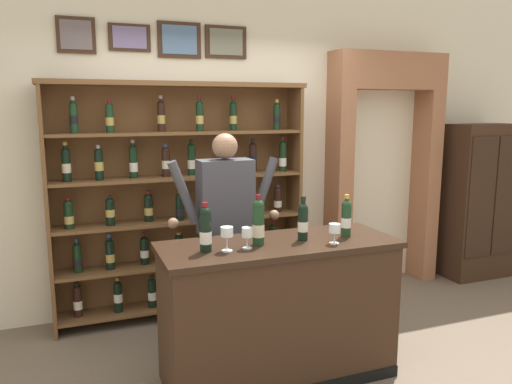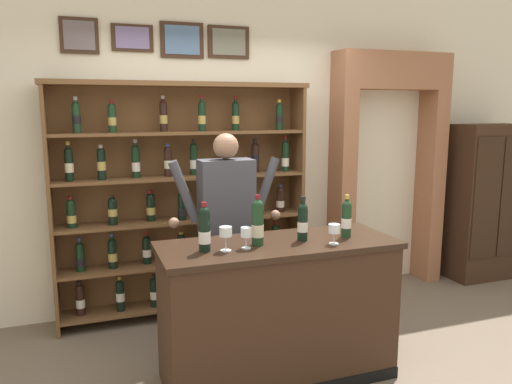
{
  "view_description": "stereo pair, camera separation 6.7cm",
  "coord_description": "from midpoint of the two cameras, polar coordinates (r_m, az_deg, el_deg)",
  "views": [
    {
      "loc": [
        -1.27,
        -2.93,
        1.86
      ],
      "look_at": [
        -0.07,
        0.22,
        1.28
      ],
      "focal_mm": 34.68,
      "sensor_mm": 36.0,
      "label": 1
    },
    {
      "loc": [
        -1.21,
        -2.96,
        1.86
      ],
      "look_at": [
        -0.07,
        0.22,
        1.28
      ],
      "focal_mm": 34.68,
      "sensor_mm": 36.0,
      "label": 2
    }
  ],
  "objects": [
    {
      "name": "side_cabinet",
      "position": [
        5.92,
        25.23,
        -1.06
      ],
      "size": [
        0.75,
        0.4,
        1.68
      ],
      "color": "#382316",
      "rests_on": "ground"
    },
    {
      "name": "tasting_bottle_grappa",
      "position": [
        3.35,
        5.97,
        -3.33
      ],
      "size": [
        0.07,
        0.07,
        0.3
      ],
      "color": "black",
      "rests_on": "tasting_counter"
    },
    {
      "name": "archway_doorway",
      "position": [
        5.35,
        14.85,
        4.18
      ],
      "size": [
        1.23,
        0.45,
        2.4
      ],
      "color": "#9E6647",
      "rests_on": "ground"
    },
    {
      "name": "ground_plane",
      "position": [
        3.7,
        2.83,
        -20.59
      ],
      "size": [
        14.0,
        14.0,
        0.02
      ],
      "primitive_type": "cube",
      "color": "#6B5B4C"
    },
    {
      "name": "tasting_bottle_rosso",
      "position": [
        3.48,
        10.94,
        -2.95
      ],
      "size": [
        0.07,
        0.07,
        0.3
      ],
      "color": "#19381E",
      "rests_on": "tasting_counter"
    },
    {
      "name": "tasting_bottle_chianti",
      "position": [
        3.22,
        0.79,
        -3.52
      ],
      "size": [
        0.08,
        0.08,
        0.33
      ],
      "color": "#19381E",
      "rests_on": "tasting_counter"
    },
    {
      "name": "tasting_counter",
      "position": [
        3.48,
        3.11,
        -13.52
      ],
      "size": [
        1.61,
        0.62,
        0.97
      ],
      "color": "#382316",
      "rests_on": "ground"
    },
    {
      "name": "wine_glass_right",
      "position": [
        3.3,
        9.58,
        -4.33
      ],
      "size": [
        0.08,
        0.08,
        0.13
      ],
      "color": "silver",
      "rests_on": "tasting_counter"
    },
    {
      "name": "tasting_bottle_bianco",
      "position": [
        3.09,
        -5.36,
        -4.25
      ],
      "size": [
        0.07,
        0.07,
        0.31
      ],
      "color": "black",
      "rests_on": "tasting_counter"
    },
    {
      "name": "wine_glass_center",
      "position": [
        3.15,
        -0.54,
        -4.82
      ],
      "size": [
        0.07,
        0.07,
        0.14
      ],
      "color": "silver",
      "rests_on": "tasting_counter"
    },
    {
      "name": "shopkeeper",
      "position": [
        3.81,
        -2.92,
        -2.79
      ],
      "size": [
        0.89,
        0.22,
        1.67
      ],
      "color": "#2D3347",
      "rests_on": "ground"
    },
    {
      "name": "back_wall",
      "position": [
        4.69,
        -4.45,
        6.97
      ],
      "size": [
        12.0,
        0.19,
        3.26
      ],
      "color": "beige",
      "rests_on": "ground"
    },
    {
      "name": "wine_glass_left",
      "position": [
        3.1,
        -2.9,
        -4.76
      ],
      "size": [
        0.08,
        0.08,
        0.16
      ],
      "color": "silver",
      "rests_on": "tasting_counter"
    },
    {
      "name": "wine_shelf",
      "position": [
        4.41,
        -8.02,
        -0.5
      ],
      "size": [
        2.24,
        0.33,
        2.07
      ],
      "color": "brown",
      "rests_on": "ground"
    }
  ]
}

